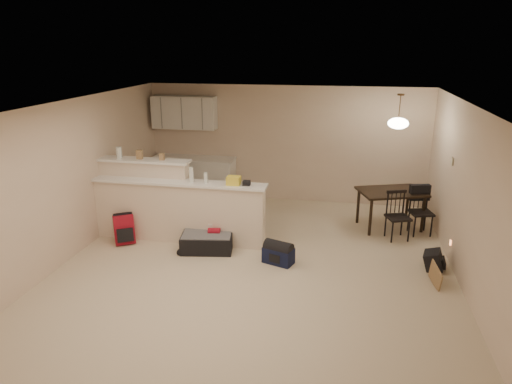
% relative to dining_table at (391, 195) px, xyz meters
% --- Properties ---
extents(room, '(7.00, 7.02, 2.50)m').
position_rel_dining_table_xyz_m(room, '(-2.16, -2.23, 0.61)').
color(room, beige).
rests_on(room, ground).
extents(breakfast_bar, '(3.08, 0.58, 1.39)m').
position_rel_dining_table_xyz_m(breakfast_bar, '(-3.92, -1.25, -0.03)').
color(breakfast_bar, beige).
rests_on(breakfast_bar, ground).
extents(upper_cabinets, '(1.40, 0.34, 0.70)m').
position_rel_dining_table_xyz_m(upper_cabinets, '(-4.36, 1.09, 1.26)').
color(upper_cabinets, white).
rests_on(upper_cabinets, room).
extents(kitchen_counter, '(1.80, 0.60, 0.90)m').
position_rel_dining_table_xyz_m(kitchen_counter, '(-4.16, 0.96, -0.19)').
color(kitchen_counter, white).
rests_on(kitchen_counter, ground).
extents(thermostat, '(0.02, 0.12, 0.12)m').
position_rel_dining_table_xyz_m(thermostat, '(0.82, -0.68, 0.86)').
color(thermostat, beige).
rests_on(thermostat, room).
extents(jar, '(0.10, 0.10, 0.20)m').
position_rel_dining_table_xyz_m(jar, '(-4.81, -1.11, 0.85)').
color(jar, silver).
rests_on(jar, breakfast_bar).
extents(cereal_box, '(0.10, 0.07, 0.16)m').
position_rel_dining_table_xyz_m(cereal_box, '(-4.42, -1.11, 0.83)').
color(cereal_box, '#98764E').
rests_on(cereal_box, breakfast_bar).
extents(small_box, '(0.08, 0.06, 0.12)m').
position_rel_dining_table_xyz_m(small_box, '(-4.01, -1.11, 0.81)').
color(small_box, '#98764E').
rests_on(small_box, breakfast_bar).
extents(bottle_a, '(0.07, 0.07, 0.26)m').
position_rel_dining_table_xyz_m(bottle_a, '(-3.41, -1.33, 0.58)').
color(bottle_a, silver).
rests_on(bottle_a, breakfast_bar).
extents(bottle_b, '(0.06, 0.06, 0.18)m').
position_rel_dining_table_xyz_m(bottle_b, '(-3.16, -1.33, 0.54)').
color(bottle_b, silver).
rests_on(bottle_b, breakfast_bar).
extents(bag_lump, '(0.22, 0.18, 0.14)m').
position_rel_dining_table_xyz_m(bag_lump, '(-2.68, -1.33, 0.52)').
color(bag_lump, '#98764E').
rests_on(bag_lump, breakfast_bar).
extents(pouch, '(0.12, 0.10, 0.08)m').
position_rel_dining_table_xyz_m(pouch, '(-2.46, -1.33, 0.49)').
color(pouch, '#98764E').
rests_on(pouch, breakfast_bar).
extents(dining_table, '(1.36, 1.12, 0.73)m').
position_rel_dining_table_xyz_m(dining_table, '(0.00, 0.00, 0.00)').
color(dining_table, black).
rests_on(dining_table, ground).
extents(pendant_lamp, '(0.36, 0.36, 0.62)m').
position_rel_dining_table_xyz_m(pendant_lamp, '(-0.00, 0.00, 1.35)').
color(pendant_lamp, brown).
rests_on(pendant_lamp, room).
extents(dining_chair_near, '(0.48, 0.47, 0.87)m').
position_rel_dining_table_xyz_m(dining_chair_near, '(0.09, -0.54, -0.21)').
color(dining_chair_near, black).
rests_on(dining_chair_near, ground).
extents(dining_chair_far, '(0.46, 0.45, 0.88)m').
position_rel_dining_table_xyz_m(dining_chair_far, '(0.52, -0.22, -0.20)').
color(dining_chair_far, black).
rests_on(dining_chair_far, ground).
extents(suitcase, '(0.92, 0.68, 0.29)m').
position_rel_dining_table_xyz_m(suitcase, '(-3.08, -1.62, -0.50)').
color(suitcase, black).
rests_on(suitcase, ground).
extents(red_backpack, '(0.40, 0.36, 0.50)m').
position_rel_dining_table_xyz_m(red_backpack, '(-4.58, -1.62, -0.39)').
color(red_backpack, maroon).
rests_on(red_backpack, ground).
extents(navy_duffel, '(0.53, 0.40, 0.26)m').
position_rel_dining_table_xyz_m(navy_duffel, '(-1.83, -1.87, -0.51)').
color(navy_duffel, '#101633').
rests_on(navy_duffel, ground).
extents(black_daypack, '(0.30, 0.37, 0.29)m').
position_rel_dining_table_xyz_m(black_daypack, '(0.54, -1.62, -0.49)').
color(black_daypack, black).
rests_on(black_daypack, ground).
extents(cardboard_sheet, '(0.10, 0.40, 0.31)m').
position_rel_dining_table_xyz_m(cardboard_sheet, '(0.48, -2.15, -0.49)').
color(cardboard_sheet, '#98764E').
rests_on(cardboard_sheet, ground).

